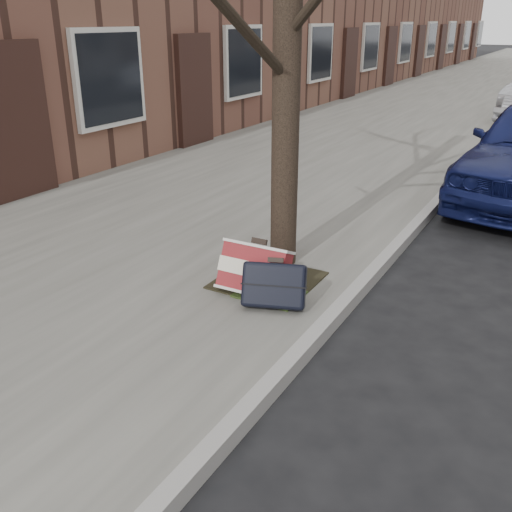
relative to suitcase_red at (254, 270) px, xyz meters
The scene contains 5 objects.
ground 2.20m from the suitcase_red, 24.50° to the right, with size 120.00×120.00×0.00m, color black.
near_sidewalk 14.21m from the suitcase_red, 96.98° to the left, with size 5.00×70.00×0.12m, color gray.
dirt_patch 0.38m from the suitcase_red, 95.08° to the left, with size 0.85×0.85×0.01m, color black.
suitcase_red is the anchor object (origin of this frame).
suitcase_navy 0.29m from the suitcase_red, 25.20° to the right, with size 0.52×0.17×0.37m, color black.
Camera 1 is at (0.23, -2.97, 2.34)m, focal length 40.00 mm.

